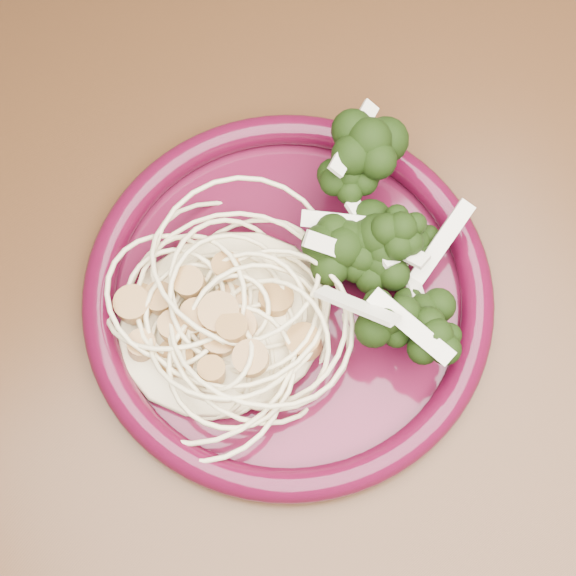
% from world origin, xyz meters
% --- Properties ---
extents(dining_table, '(1.20, 0.80, 0.75)m').
position_xyz_m(dining_table, '(0.00, 0.00, 0.65)').
color(dining_table, '#472814').
rests_on(dining_table, ground).
extents(dinner_plate, '(0.28, 0.28, 0.02)m').
position_xyz_m(dinner_plate, '(-0.08, 0.07, 0.76)').
color(dinner_plate, '#460C20').
rests_on(dinner_plate, dining_table).
extents(spaghetti_pile, '(0.15, 0.13, 0.03)m').
position_xyz_m(spaghetti_pile, '(-0.12, 0.07, 0.77)').
color(spaghetti_pile, beige).
rests_on(spaghetti_pile, dinner_plate).
extents(scallop_cluster, '(0.13, 0.13, 0.04)m').
position_xyz_m(scallop_cluster, '(-0.12, 0.07, 0.81)').
color(scallop_cluster, '#B08147').
rests_on(scallop_cluster, spaghetti_pile).
extents(broccoli_pile, '(0.10, 0.16, 0.05)m').
position_xyz_m(broccoli_pile, '(-0.02, 0.06, 0.78)').
color(broccoli_pile, black).
rests_on(broccoli_pile, dinner_plate).
extents(onion_garnish, '(0.07, 0.10, 0.06)m').
position_xyz_m(onion_garnish, '(-0.02, 0.06, 0.82)').
color(onion_garnish, beige).
rests_on(onion_garnish, broccoli_pile).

